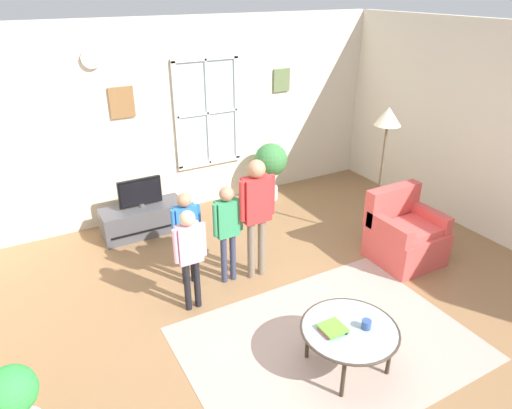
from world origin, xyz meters
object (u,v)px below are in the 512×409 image
at_px(television, 140,192).
at_px(person_pink_shirt, 190,249).
at_px(person_blue_shirt, 186,228).
at_px(person_green_shirt, 227,224).
at_px(coffee_table, 350,331).
at_px(cup, 366,324).
at_px(person_red_shirt, 256,206).
at_px(book_stack, 333,329).
at_px(floor_lamp, 386,131).
at_px(potted_plant_by_window, 271,162).
at_px(remote_near_books, 340,329).
at_px(armchair, 404,235).
at_px(tv_stand, 143,220).
at_px(potted_plant_corner, 16,407).

relative_size(television, person_pink_shirt, 0.50).
distance_m(person_blue_shirt, person_green_shirt, 0.45).
xyz_separation_m(coffee_table, cup, (0.12, -0.06, 0.06)).
bearing_deg(cup, person_red_shirt, 94.63).
xyz_separation_m(book_stack, floor_lamp, (1.93, 1.57, 1.05)).
bearing_deg(television, cup, -73.51).
xyz_separation_m(book_stack, person_pink_shirt, (-0.73, 1.38, 0.27)).
height_order(television, person_red_shirt, person_red_shirt).
relative_size(coffee_table, potted_plant_by_window, 0.95).
bearing_deg(television, remote_near_books, -76.61).
xyz_separation_m(person_pink_shirt, floor_lamp, (2.66, 0.20, 0.77)).
height_order(armchair, book_stack, armchair).
height_order(cup, remote_near_books, cup).
bearing_deg(remote_near_books, book_stack, 153.62).
bearing_deg(tv_stand, book_stack, -77.50).
bearing_deg(television, potted_plant_corner, -121.81).
bearing_deg(floor_lamp, person_red_shirt, 179.96).
relative_size(armchair, coffee_table, 1.02).
bearing_deg(potted_plant_corner, book_stack, -10.43).
distance_m(remote_near_books, floor_lamp, 2.68).
xyz_separation_m(coffee_table, potted_plant_corner, (-2.57, 0.50, 0.03)).
height_order(tv_stand, remote_near_books, remote_near_books).
bearing_deg(person_red_shirt, book_stack, -94.87).
relative_size(person_red_shirt, potted_plant_corner, 1.89).
bearing_deg(coffee_table, cup, -26.57).
height_order(remote_near_books, potted_plant_by_window, potted_plant_by_window).
distance_m(tv_stand, potted_plant_by_window, 2.11).
bearing_deg(television, armchair, -40.06).
xyz_separation_m(book_stack, person_red_shirt, (0.13, 1.57, 0.46)).
bearing_deg(book_stack, tv_stand, 102.50).
height_order(book_stack, person_red_shirt, person_red_shirt).
bearing_deg(tv_stand, floor_lamp, -31.76).
distance_m(television, person_red_shirt, 1.86).
bearing_deg(armchair, person_red_shirt, 162.48).
distance_m(television, coffee_table, 3.37).
bearing_deg(potted_plant_corner, person_pink_shirt, 28.90).
relative_size(person_green_shirt, potted_plant_by_window, 1.30).
bearing_deg(person_green_shirt, book_stack, -83.38).
bearing_deg(book_stack, floor_lamp, 39.22).
height_order(remote_near_books, person_pink_shirt, person_pink_shirt).
distance_m(tv_stand, person_green_shirt, 1.73).
xyz_separation_m(armchair, potted_plant_by_window, (-0.52, 2.29, 0.28)).
relative_size(person_pink_shirt, floor_lamp, 0.64).
height_order(television, cup, television).
height_order(cup, person_pink_shirt, person_pink_shirt).
xyz_separation_m(coffee_table, person_red_shirt, (-0.01, 1.62, 0.50)).
relative_size(potted_plant_corner, floor_lamp, 0.43).
height_order(book_stack, person_green_shirt, person_green_shirt).
relative_size(tv_stand, person_green_shirt, 0.93).
bearing_deg(person_green_shirt, coffee_table, -78.76).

